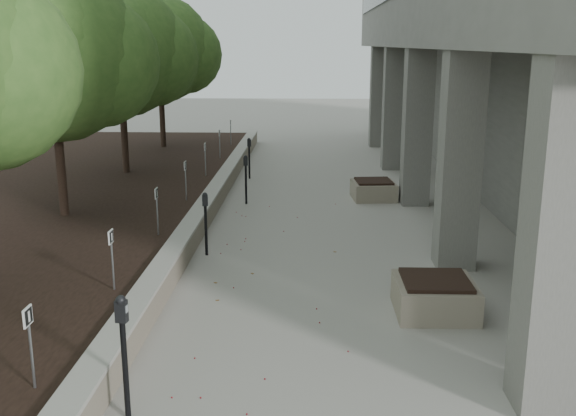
# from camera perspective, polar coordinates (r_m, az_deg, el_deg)

# --- Properties ---
(retaining_wall) EXTENTS (0.39, 26.00, 0.50)m
(retaining_wall) POSITION_cam_1_polar(r_m,az_deg,el_deg) (15.64, -7.25, -0.27)
(retaining_wall) COLOR gray
(retaining_wall) RESTS_ON ground
(planting_bed) EXTENTS (7.00, 26.00, 0.40)m
(planting_bed) POSITION_cam_1_polar(r_m,az_deg,el_deg) (16.65, -19.82, -0.31)
(planting_bed) COLOR black
(planting_bed) RESTS_ON ground
(crabapple_tree_3) EXTENTS (4.60, 4.00, 5.44)m
(crabapple_tree_3) POSITION_cam_1_polar(r_m,az_deg,el_deg) (15.03, -19.65, 9.55)
(crabapple_tree_3) COLOR #365D23
(crabapple_tree_3) RESTS_ON planting_bed
(crabapple_tree_4) EXTENTS (4.60, 4.00, 5.44)m
(crabapple_tree_4) POSITION_cam_1_polar(r_m,az_deg,el_deg) (19.76, -14.32, 10.82)
(crabapple_tree_4) COLOR #365D23
(crabapple_tree_4) RESTS_ON planting_bed
(crabapple_tree_5) EXTENTS (4.60, 4.00, 5.44)m
(crabapple_tree_5) POSITION_cam_1_polar(r_m,az_deg,el_deg) (24.59, -11.05, 11.55)
(crabapple_tree_5) COLOR #365D23
(crabapple_tree_5) RESTS_ON planting_bed
(parking_sign_2) EXTENTS (0.04, 0.22, 0.96)m
(parking_sign_2) POSITION_cam_1_polar(r_m,az_deg,el_deg) (7.83, -21.44, -11.26)
(parking_sign_2) COLOR black
(parking_sign_2) RESTS_ON planting_bed
(parking_sign_3) EXTENTS (0.04, 0.22, 0.96)m
(parking_sign_3) POSITION_cam_1_polar(r_m,az_deg,el_deg) (10.44, -15.02, -4.39)
(parking_sign_3) COLOR black
(parking_sign_3) RESTS_ON planting_bed
(parking_sign_4) EXTENTS (0.04, 0.22, 0.96)m
(parking_sign_4) POSITION_cam_1_polar(r_m,az_deg,el_deg) (13.22, -11.29, -0.30)
(parking_sign_4) COLOR black
(parking_sign_4) RESTS_ON planting_bed
(parking_sign_5) EXTENTS (0.04, 0.22, 0.96)m
(parking_sign_5) POSITION_cam_1_polar(r_m,az_deg,el_deg) (16.08, -8.88, 2.36)
(parking_sign_5) COLOR black
(parking_sign_5) RESTS_ON planting_bed
(parking_sign_6) EXTENTS (0.04, 0.22, 0.96)m
(parking_sign_6) POSITION_cam_1_polar(r_m,az_deg,el_deg) (18.98, -7.20, 4.20)
(parking_sign_6) COLOR black
(parking_sign_6) RESTS_ON planting_bed
(parking_sign_7) EXTENTS (0.04, 0.22, 0.96)m
(parking_sign_7) POSITION_cam_1_polar(r_m,az_deg,el_deg) (21.91, -5.95, 5.55)
(parking_sign_7) COLOR black
(parking_sign_7) RESTS_ON planting_bed
(parking_sign_8) EXTENTS (0.04, 0.22, 0.96)m
(parking_sign_8) POSITION_cam_1_polar(r_m,az_deg,el_deg) (24.85, -5.00, 6.59)
(parking_sign_8) COLOR black
(parking_sign_8) RESTS_ON planting_bed
(parking_meter_2) EXTENTS (0.16, 0.12, 1.47)m
(parking_meter_2) POSITION_cam_1_polar(r_m,az_deg,el_deg) (7.63, -14.02, -12.52)
(parking_meter_2) COLOR black
(parking_meter_2) RESTS_ON ground
(parking_meter_3) EXTENTS (0.14, 0.11, 1.29)m
(parking_meter_3) POSITION_cam_1_polar(r_m,az_deg,el_deg) (13.04, -7.16, -1.39)
(parking_meter_3) COLOR black
(parking_meter_3) RESTS_ON ground
(parking_meter_4) EXTENTS (0.13, 0.10, 1.30)m
(parking_meter_4) POSITION_cam_1_polar(r_m,az_deg,el_deg) (17.17, -3.68, 2.47)
(parking_meter_4) COLOR black
(parking_meter_4) RESTS_ON ground
(parking_meter_5) EXTENTS (0.15, 0.12, 1.28)m
(parking_meter_5) POSITION_cam_1_polar(r_m,az_deg,el_deg) (20.46, -3.39, 4.33)
(parking_meter_5) COLOR black
(parking_meter_5) RESTS_ON ground
(planter_front) EXTENTS (1.22, 1.22, 0.57)m
(planter_front) POSITION_cam_1_polar(r_m,az_deg,el_deg) (10.57, 12.63, -7.44)
(planter_front) COLOR gray
(planter_front) RESTS_ON ground
(planter_back) EXTENTS (1.22, 1.22, 0.52)m
(planter_back) POSITION_cam_1_polar(r_m,az_deg,el_deg) (17.94, 7.44, 1.61)
(planter_back) COLOR gray
(planter_back) RESTS_ON ground
(berry_scatter) EXTENTS (3.30, 14.10, 0.02)m
(berry_scatter) POSITION_cam_1_polar(r_m,az_deg,el_deg) (11.72, -1.94, -6.34)
(berry_scatter) COLOR maroon
(berry_scatter) RESTS_ON ground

